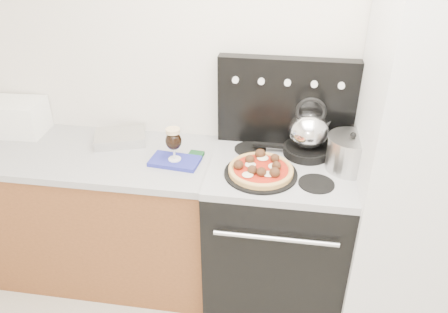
% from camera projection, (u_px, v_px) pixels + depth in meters
% --- Properties ---
extents(room_shell, '(3.52, 3.01, 2.52)m').
position_uv_depth(room_shell, '(252.00, 217.00, 1.41)').
color(room_shell, beige).
rests_on(room_shell, ground).
extents(base_cabinet, '(1.45, 0.60, 0.86)m').
position_uv_depth(base_cabinet, '(99.00, 216.00, 2.73)').
color(base_cabinet, brown).
rests_on(base_cabinet, ground).
extents(countertop, '(1.48, 0.63, 0.04)m').
position_uv_depth(countertop, '(88.00, 154.00, 2.50)').
color(countertop, '#ABACAF').
rests_on(countertop, base_cabinet).
extents(stove_body, '(0.76, 0.65, 0.88)m').
position_uv_depth(stove_body, '(276.00, 235.00, 2.56)').
color(stove_body, black).
rests_on(stove_body, ground).
extents(cooktop, '(0.76, 0.65, 0.04)m').
position_uv_depth(cooktop, '(281.00, 169.00, 2.33)').
color(cooktop, '#ADADB2').
rests_on(cooktop, stove_body).
extents(backguard, '(0.76, 0.08, 0.50)m').
position_uv_depth(backguard, '(286.00, 102.00, 2.43)').
color(backguard, black).
rests_on(backguard, cooktop).
extents(fridge, '(0.64, 0.68, 1.90)m').
position_uv_depth(fridge, '(421.00, 174.00, 2.19)').
color(fridge, silver).
rests_on(fridge, ground).
extents(toaster_oven, '(0.34, 0.26, 0.20)m').
position_uv_depth(toaster_oven, '(17.00, 117.00, 2.65)').
color(toaster_oven, white).
rests_on(toaster_oven, countertop).
extents(foil_sheet, '(0.34, 0.29, 0.06)m').
position_uv_depth(foil_sheet, '(120.00, 137.00, 2.58)').
color(foil_sheet, white).
rests_on(foil_sheet, countertop).
extents(oven_mitt, '(0.28, 0.18, 0.02)m').
position_uv_depth(oven_mitt, '(175.00, 161.00, 2.37)').
color(oven_mitt, '#262C99').
rests_on(oven_mitt, countertop).
extents(beer_glass, '(0.09, 0.09, 0.19)m').
position_uv_depth(beer_glass, '(174.00, 144.00, 2.32)').
color(beer_glass, black).
rests_on(beer_glass, oven_mitt).
extents(pizza_pan, '(0.48, 0.48, 0.01)m').
position_uv_depth(pizza_pan, '(261.00, 173.00, 2.24)').
color(pizza_pan, black).
rests_on(pizza_pan, cooktop).
extents(pizza, '(0.39, 0.39, 0.05)m').
position_uv_depth(pizza, '(261.00, 168.00, 2.22)').
color(pizza, tan).
rests_on(pizza, pizza_pan).
extents(skillet, '(0.26, 0.26, 0.05)m').
position_uv_depth(skillet, '(307.00, 150.00, 2.41)').
color(skillet, black).
rests_on(skillet, cooktop).
extents(tea_kettle, '(0.26, 0.26, 0.24)m').
position_uv_depth(tea_kettle, '(309.00, 127.00, 2.34)').
color(tea_kettle, '#B6B4C7').
rests_on(tea_kettle, skillet).
extents(stock_pot, '(0.25, 0.25, 0.17)m').
position_uv_depth(stock_pot, '(350.00, 154.00, 2.25)').
color(stock_pot, '#B2B2B2').
rests_on(stock_pot, cooktop).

